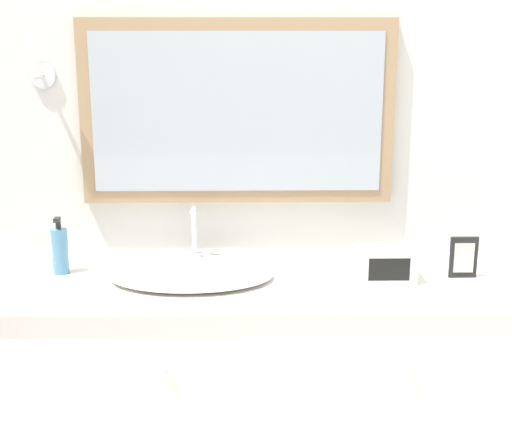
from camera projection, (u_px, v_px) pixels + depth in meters
name	position (u px, v px, depth m)	size (l,w,h in m)	color
wall_back	(279.00, 145.00, 2.61)	(8.00, 0.18, 2.55)	silver
vanity_counter	(282.00, 392.00, 2.54)	(2.18, 0.54, 0.87)	white
sink_basin	(191.00, 273.00, 2.40)	(0.55, 0.41, 0.20)	white
soap_bottle	(60.00, 250.00, 2.44)	(0.06, 0.06, 0.20)	teal
appliance_box	(386.00, 264.00, 2.38)	(0.19, 0.13, 0.11)	white
picture_frame	(463.00, 257.00, 2.40)	(0.09, 0.01, 0.14)	black
hand_towel_near_sink	(36.00, 259.00, 2.54)	(0.17, 0.12, 0.04)	white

